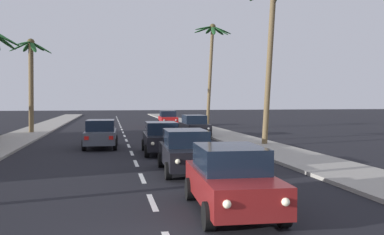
# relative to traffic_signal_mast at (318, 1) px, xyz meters

# --- Properties ---
(sidewalk_right) EXTENTS (3.20, 110.00, 0.14)m
(sidewalk_right) POSITION_rel_traffic_signal_mast_xyz_m (4.62, 19.29, -4.89)
(sidewalk_right) COLOR #9E998E
(sidewalk_right) RESTS_ON ground
(sidewalk_left) EXTENTS (3.20, 110.00, 0.14)m
(sidewalk_left) POSITION_rel_traffic_signal_mast_xyz_m (-10.98, 19.29, -4.89)
(sidewalk_left) COLOR #9E998E
(sidewalk_left) RESTS_ON ground
(lane_markings) EXTENTS (4.28, 86.61, 0.01)m
(lane_markings) POSITION_rel_traffic_signal_mast_xyz_m (-2.77, 18.96, -4.95)
(lane_markings) COLOR silver
(lane_markings) RESTS_ON ground
(traffic_signal_mast) EXTENTS (11.25, 0.41, 6.84)m
(traffic_signal_mast) POSITION_rel_traffic_signal_mast_xyz_m (0.00, 0.00, 0.00)
(traffic_signal_mast) COLOR #2D2D33
(traffic_signal_mast) RESTS_ON ground
(sedan_lead_at_stop_bar) EXTENTS (2.10, 4.51, 1.68)m
(sedan_lead_at_stop_bar) POSITION_rel_traffic_signal_mast_xyz_m (-1.30, 2.01, -4.10)
(sedan_lead_at_stop_bar) COLOR maroon
(sedan_lead_at_stop_bar) RESTS_ON ground
(sedan_third_in_queue) EXTENTS (2.03, 4.48, 1.68)m
(sedan_third_in_queue) POSITION_rel_traffic_signal_mast_xyz_m (-1.38, 8.02, -4.10)
(sedan_third_in_queue) COLOR black
(sedan_third_in_queue) RESTS_ON ground
(sedan_fifth_in_queue) EXTENTS (2.04, 4.49, 1.68)m
(sedan_fifth_in_queue) POSITION_rel_traffic_signal_mast_xyz_m (-1.63, 14.02, -4.10)
(sedan_fifth_in_queue) COLOR black
(sedan_fifth_in_queue) RESTS_ON ground
(sedan_oncoming_far) EXTENTS (2.05, 4.49, 1.68)m
(sedan_oncoming_far) POSITION_rel_traffic_signal_mast_xyz_m (-4.86, 17.35, -4.10)
(sedan_oncoming_far) COLOR #4C515B
(sedan_oncoming_far) RESTS_ON ground
(sedan_parked_nearest_kerb) EXTENTS (1.94, 4.45, 1.68)m
(sedan_parked_nearest_kerb) POSITION_rel_traffic_signal_mast_xyz_m (2.16, 23.73, -4.10)
(sedan_parked_nearest_kerb) COLOR black
(sedan_parked_nearest_kerb) RESTS_ON ground
(sedan_parked_mid_kerb) EXTENTS (2.06, 4.49, 1.68)m
(sedan_parked_mid_kerb) POSITION_rel_traffic_signal_mast_xyz_m (1.91, 37.11, -4.10)
(sedan_parked_mid_kerb) COLOR red
(sedan_parked_mid_kerb) RESTS_ON ground
(palm_left_third) EXTENTS (3.44, 3.51, 8.03)m
(palm_left_third) POSITION_rel_traffic_signal_mast_xyz_m (-10.81, 29.18, 0.35)
(palm_left_third) COLOR brown
(palm_left_third) RESTS_ON ground
(palm_right_second) EXTENTS (4.52, 4.29, 10.30)m
(palm_right_second) POSITION_rel_traffic_signal_mast_xyz_m (5.55, 16.49, 2.20)
(palm_right_second) COLOR brown
(palm_right_second) RESTS_ON ground
(palm_right_third) EXTENTS (3.74, 3.62, 10.26)m
(palm_right_third) POSITION_rel_traffic_signal_mast_xyz_m (5.44, 31.61, 2.39)
(palm_right_third) COLOR brown
(palm_right_third) RESTS_ON ground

